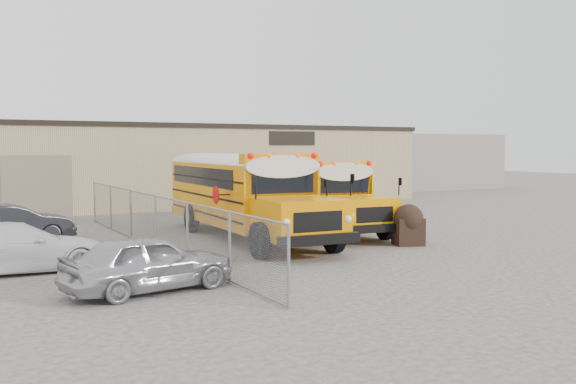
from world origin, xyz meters
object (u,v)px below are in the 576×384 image
school_bus_right (258,182)px  car_silver (148,263)px  car_dark (14,223)px  car_white (17,247)px  school_bus_left (190,180)px  tarp_bundle (408,224)px

school_bus_right → car_silver: 17.24m
car_silver → car_dark: car_silver is taller
car_white → car_dark: car_white is taller
school_bus_right → car_dark: school_bus_right is taller
school_bus_right → car_dark: size_ratio=2.45×
school_bus_left → school_bus_right: bearing=5.9°
school_bus_right → car_white: size_ratio=2.13×
car_white → car_silver: bearing=-148.0°
tarp_bundle → car_white: bearing=173.9°
tarp_bundle → car_white: tarp_bundle is taller
car_white → school_bus_left: bearing=-40.7°
car_silver → car_dark: (-1.86, 9.97, -0.01)m
school_bus_left → school_bus_right: 3.75m
car_white → tarp_bundle: bearing=-95.5°
tarp_bundle → car_silver: (-9.97, -2.62, -0.04)m
school_bus_left → car_dark: bearing=-154.9°
school_bus_left → school_bus_right: size_ratio=1.11×
school_bus_right → car_silver: (-9.87, -14.10, -0.98)m
tarp_bundle → car_dark: bearing=148.2°
school_bus_right → tarp_bundle: school_bus_right is taller
car_white → car_dark: (0.56, 6.02, -0.01)m
tarp_bundle → school_bus_left: bearing=109.0°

